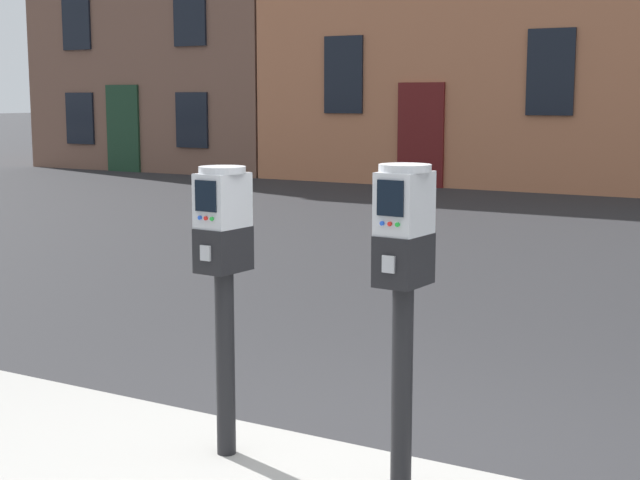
# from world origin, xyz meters

# --- Properties ---
(parking_meter_near_kerb) EXTENTS (0.23, 0.26, 1.37)m
(parking_meter_near_kerb) POSITION_xyz_m (-0.64, -0.20, 1.08)
(parking_meter_near_kerb) COLOR black
(parking_meter_near_kerb) RESTS_ON sidewalk_slab
(parking_meter_twin_adjacent) EXTENTS (0.23, 0.26, 1.41)m
(parking_meter_twin_adjacent) POSITION_xyz_m (0.27, -0.20, 1.11)
(parking_meter_twin_adjacent) COLOR black
(parking_meter_twin_adjacent) RESTS_ON sidewalk_slab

